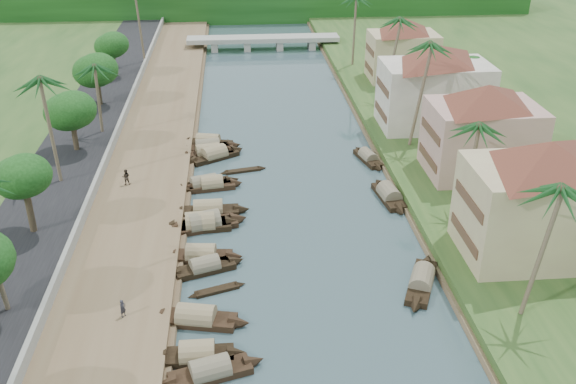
{
  "coord_description": "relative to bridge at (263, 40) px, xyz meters",
  "views": [
    {
      "loc": [
        -5.54,
        -46.35,
        30.58
      ],
      "look_at": [
        -0.76,
        9.44,
        2.0
      ],
      "focal_mm": 40.0,
      "sensor_mm": 36.0,
      "label": 1
    }
  ],
  "objects": [
    {
      "name": "sampan_4",
      "position": [
        -9.04,
        -70.89,
        -1.31
      ],
      "size": [
        7.58,
        2.38,
        2.13
      ],
      "rotation": [
        0.0,
        0.0,
        -0.1
      ],
      "color": "black",
      "rests_on": "ground"
    },
    {
      "name": "sampan_11",
      "position": [
        -8.27,
        -49.38,
        -1.3
      ],
      "size": [
        7.86,
        5.65,
        2.31
      ],
      "rotation": [
        0.0,
        0.0,
        0.53
      ],
      "color": "black",
      "rests_on": "ground"
    },
    {
      "name": "building_far",
      "position": [
        18.99,
        -44.0,
        4.66
      ],
      "size": [
        15.59,
        15.59,
        10.2
      ],
      "color": "silver",
      "rests_on": "right_bank"
    },
    {
      "name": "palm_0",
      "position": [
        15.0,
        -82.06,
        9.58
      ],
      "size": [
        3.2,
        3.2,
        11.88
      ],
      "color": "brown",
      "rests_on": "ground"
    },
    {
      "name": "sampan_10",
      "position": [
        -9.0,
        -48.62,
        -1.31
      ],
      "size": [
        8.3,
        3.38,
        2.24
      ],
      "rotation": [
        0.0,
        0.0,
        0.21
      ],
      "color": "black",
      "rests_on": "ground"
    },
    {
      "name": "tree_6",
      "position": [
        24.0,
        -41.2,
        5.18
      ],
      "size": [
        5.02,
        5.02,
        7.86
      ],
      "color": "#4E3E2C",
      "rests_on": "ground"
    },
    {
      "name": "bridge",
      "position": [
        0.0,
        0.0,
        0.0
      ],
      "size": [
        28.0,
        4.0,
        2.4
      ],
      "color": "#999990",
      "rests_on": "ground"
    },
    {
      "name": "person_near",
      "position": [
        -14.41,
        -79.37,
        -0.21
      ],
      "size": [
        0.6,
        0.62,
        1.43
      ],
      "primitive_type": "imported",
      "rotation": [
        0.0,
        0.0,
        0.87
      ],
      "color": "#292831",
      "rests_on": "left_bank"
    },
    {
      "name": "sampan_16",
      "position": [
        9.5,
        -51.55,
        -1.32
      ],
      "size": [
        3.04,
        7.28,
        1.81
      ],
      "rotation": [
        0.0,
        0.0,
        1.82
      ],
      "color": "black",
      "rests_on": "ground"
    },
    {
      "name": "palm_6",
      "position": [
        -22.0,
        -43.04,
        7.74
      ],
      "size": [
        3.2,
        3.2,
        9.79
      ],
      "color": "brown",
      "rests_on": "ground"
    },
    {
      "name": "sampan_14",
      "position": [
        8.97,
        -76.35,
        -1.31
      ],
      "size": [
        4.95,
        8.66,
        2.13
      ],
      "rotation": [
        0.0,
        0.0,
        1.16
      ],
      "color": "black",
      "rests_on": "ground"
    },
    {
      "name": "sampan_9",
      "position": [
        -9.21,
        -56.92,
        -1.31
      ],
      "size": [
        8.1,
        3.88,
        2.05
      ],
      "rotation": [
        0.0,
        0.0,
        0.31
      ],
      "color": "black",
      "rests_on": "ground"
    },
    {
      "name": "sampan_15",
      "position": [
        9.77,
        -61.14,
        -1.31
      ],
      "size": [
        2.73,
        8.31,
        2.19
      ],
      "rotation": [
        0.0,
        0.0,
        1.7
      ],
      "color": "black",
      "rests_on": "ground"
    },
    {
      "name": "sampan_6",
      "position": [
        -8.92,
        -65.42,
        -1.3
      ],
      "size": [
        8.79,
        4.1,
        2.52
      ],
      "rotation": [
        0.0,
        0.0,
        0.26
      ],
      "color": "black",
      "rests_on": "ground"
    },
    {
      "name": "palm_3",
      "position": [
        16.0,
        -32.57,
        10.2
      ],
      "size": [
        3.2,
        3.2,
        12.52
      ],
      "color": "brown",
      "rests_on": "ground"
    },
    {
      "name": "road",
      "position": [
        -24.5,
        -52.0,
        -1.02
      ],
      "size": [
        8.0,
        180.0,
        1.4
      ],
      "primitive_type": "cube",
      "color": "black",
      "rests_on": "ground"
    },
    {
      "name": "retaining_wall",
      "position": [
        -20.2,
        -52.0,
        -0.37
      ],
      "size": [
        0.4,
        180.0,
        1.1
      ],
      "primitive_type": "cube",
      "color": "gray",
      "rests_on": "left_bank"
    },
    {
      "name": "sampan_5",
      "position": [
        -9.31,
        -65.5,
        -1.3
      ],
      "size": [
        8.19,
        2.71,
        2.53
      ],
      "rotation": [
        0.0,
        0.0,
        0.09
      ],
      "color": "black",
      "rests_on": "ground"
    },
    {
      "name": "palm_1",
      "position": [
        16.0,
        -65.91,
        7.84
      ],
      "size": [
        3.2,
        3.2,
        10.1
      ],
      "color": "brown",
      "rests_on": "ground"
    },
    {
      "name": "canoe_1",
      "position": [
        -7.63,
        -75.72,
        -1.62
      ],
      "size": [
        4.92,
        2.32,
        0.8
      ],
      "rotation": [
        0.0,
        0.0,
        0.32
      ],
      "color": "black",
      "rests_on": "ground"
    },
    {
      "name": "canoe_2",
      "position": [
        -5.02,
        -53.21,
        -1.62
      ],
      "size": [
        5.51,
        1.95,
        0.8
      ],
      "rotation": [
        0.0,
        0.0,
        0.22
      ],
      "color": "black",
      "rests_on": "ground"
    },
    {
      "name": "ground",
      "position": [
        -0.0,
        -72.0,
        -1.72
      ],
      "size": [
        220.0,
        220.0,
        0.0
      ],
      "primitive_type": "plane",
      "color": "#374E53",
      "rests_on": "ground"
    },
    {
      "name": "building_distant",
      "position": [
        19.99,
        -24.0,
        4.16
      ],
      "size": [
        12.62,
        12.62,
        9.2
      ],
      "color": "#C2B582",
      "rests_on": "right_bank"
    },
    {
      "name": "tree_2",
      "position": [
        -24.0,
        -67.02,
        4.98
      ],
      "size": [
        4.48,
        4.48,
        7.25
      ],
      "color": "#4E3E2C",
      "rests_on": "ground"
    },
    {
      "name": "tree_3",
      "position": [
        -24.0,
        -48.49,
        4.29
      ],
      "size": [
        5.14,
        5.14,
        6.8
      ],
      "color": "#4E3E2C",
      "rests_on": "ground"
    },
    {
      "name": "sampan_13",
      "position": [
        -9.06,
        -45.42,
        -1.31
      ],
      "size": [
        8.21,
        3.53,
        2.2
      ],
      "rotation": [
        0.0,
        0.0,
        -0.24
      ],
      "color": "black",
      "rests_on": "ground"
    },
    {
      "name": "sampan_0",
      "position": [
        -7.92,
        -85.36,
        -1.31
      ],
      "size": [
        7.9,
        3.67,
        2.07
      ],
      "rotation": [
        0.0,
        0.0,
        0.28
      ],
      "color": "black",
      "rests_on": "ground"
    },
    {
      "name": "sampan_7",
      "position": [
        -8.63,
        -62.73,
        -1.31
      ],
      "size": [
        8.35,
        2.0,
        2.22
      ],
      "rotation": [
        0.0,
        0.0,
        0.01
      ],
      "color": "black",
      "rests_on": "ground"
    },
    {
      "name": "building_mid",
      "position": [
        19.99,
        -58.0,
        4.41
      ],
      "size": [
        14.11,
        14.11,
        9.7
      ],
      "color": "tan",
      "rests_on": "right_bank"
    },
    {
      "name": "sampan_12",
      "position": [
        -9.09,
        -46.76,
        -1.31
      ],
      "size": [
        8.36,
        2.66,
        1.99
      ],
      "rotation": [
        0.0,
        0.0,
        0.15
      ],
      "color": "black",
      "rests_on": "ground"
    },
    {
      "name": "building_near",
      "position": [
        18.99,
        -74.0,
        4.66
      ],
      "size": [
        14.85,
        14.85,
        10.2
      ],
      "color": "#C2B582",
      "rests_on": "right_bank"
    },
    {
      "name": "sampan_8",
      "position": [
        -8.39,
        -57.16,
        -1.31
      ],
      "size": [
        6.91,
        2.59,
        2.11
      ],
      "rotation": [
        0.0,
        0.0,
        0.15
      ],
      "color": "black",
      "rests_on": "ground"
    },
    {
      "name": "sampan_1",
      "position": [
        -8.87,
        -83.62,
        -1.31
      ],
      "size": [
        7.11,
        1.89,
        2.13
      ],
      "rotation": [
        0.0,
        0.0,
        0.0
      ],
      "color": "black",
      "rests_on": "ground"
    },
    {
      "name": "person_far",
      "position": [
        -17.23,
        -56.99,
        -0.07
      ],
      "size": [
        0.84,
        0.66,
        1.7
      ],
      "primitive_type": "imported",
      "rotation": [
        0.0,
        0.0,
        3.16
      ],
      "color": "#302821",
      "rests_on": "left_bank"
    },
    {
      "name": "sampan_2",
      "position": [
        -9.1,
        -79.56,
        -1.31
      ],
      "size": [
        8.53,
        3.41,
        2.21
      ],
      "rotation": [
        0.0,
        0.0,
        -0.21
      ],
      "color": "black",
      "rests_on": "ground"
    },
    {
      "name": "tree_5",
      "position": [
        -24.0,
        -19.3,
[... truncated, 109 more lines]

